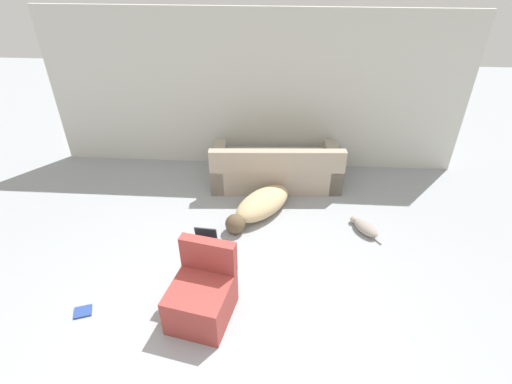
# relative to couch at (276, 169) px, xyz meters

# --- Properties ---
(ground_plane) EXTENTS (20.00, 20.00, 0.00)m
(ground_plane) POSITION_rel_couch_xyz_m (-0.38, -3.13, -0.26)
(ground_plane) COLOR #999EA3
(wall_back) EXTENTS (6.72, 0.06, 2.57)m
(wall_back) POSITION_rel_couch_xyz_m (-0.38, 0.66, 1.02)
(wall_back) COLOR beige
(wall_back) RESTS_ON ground_plane
(couch) EXTENTS (2.09, 1.01, 0.77)m
(couch) POSITION_rel_couch_xyz_m (0.00, 0.00, 0.00)
(couch) COLOR tan
(couch) RESTS_ON ground_plane
(dog) EXTENTS (1.05, 1.31, 0.33)m
(dog) POSITION_rel_couch_xyz_m (-0.20, -0.88, -0.10)
(dog) COLOR tan
(dog) RESTS_ON ground_plane
(cat) EXTENTS (0.40, 0.54, 0.14)m
(cat) POSITION_rel_couch_xyz_m (1.26, -1.17, -0.19)
(cat) COLOR gray
(cat) RESTS_ON ground_plane
(laptop_open) EXTENTS (0.32, 0.32, 0.25)m
(laptop_open) POSITION_rel_couch_xyz_m (-0.88, -1.61, -0.18)
(laptop_open) COLOR #2D2D33
(laptop_open) RESTS_ON ground_plane
(book_blue) EXTENTS (0.22, 0.21, 0.02)m
(book_blue) POSITION_rel_couch_xyz_m (-2.03, -2.80, -0.25)
(book_blue) COLOR #28428E
(book_blue) RESTS_ON ground_plane
(side_chair) EXTENTS (0.73, 0.78, 0.84)m
(side_chair) POSITION_rel_couch_xyz_m (-0.71, -2.72, 0.02)
(side_chair) COLOR #993833
(side_chair) RESTS_ON ground_plane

